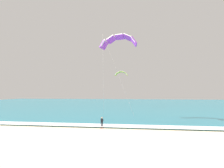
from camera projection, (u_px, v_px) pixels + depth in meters
The scene contains 7 objects.
ground_plane at pixel (125, 149), 18.64m from camera, with size 200.00×200.00×0.00m, color beige.
sea at pixel (136, 104), 88.23m from camera, with size 200.00×120.00×0.20m, color teal.
surf_foam at pixel (131, 126), 29.90m from camera, with size 200.00×2.85×0.04m, color white.
surfboard at pixel (102, 128), 29.65m from camera, with size 0.47×1.41×0.09m.
kitesurfer at pixel (102, 122), 29.71m from camera, with size 0.55×0.53×1.69m.
kite_primary at pixel (119, 40), 36.91m from camera, with size 7.63×8.09×15.86m.
kite_distant at pixel (121, 73), 65.78m from camera, with size 4.57×1.38×1.65m.
Camera 1 is at (1.40, -18.90, 5.59)m, focal length 30.15 mm.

